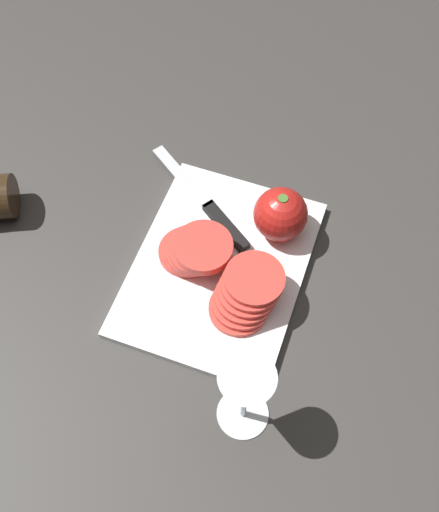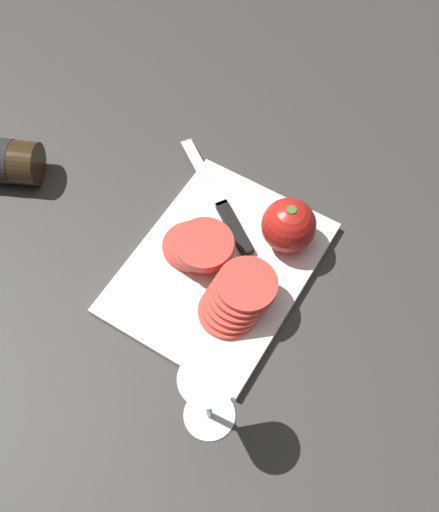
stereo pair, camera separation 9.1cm
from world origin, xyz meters
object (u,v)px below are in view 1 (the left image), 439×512
(wine_glass, at_px, (246,391))
(whole_tomato, at_px, (280,214))
(tomato_slice_stack_near, at_px, (195,249))
(knife, at_px, (217,216))
(tomato_slice_stack_far, at_px, (246,294))

(wine_glass, relative_size, whole_tomato, 1.86)
(wine_glass, distance_m, whole_tomato, 0.31)
(whole_tomato, relative_size, tomato_slice_stack_near, 0.70)
(wine_glass, xyz_separation_m, tomato_slice_stack_near, (0.20, 0.15, -0.06))
(wine_glass, relative_size, knife, 0.72)
(knife, distance_m, tomato_slice_stack_far, 0.16)
(knife, height_order, tomato_slice_stack_near, tomato_slice_stack_near)
(whole_tomato, bearing_deg, tomato_slice_stack_near, 132.10)
(tomato_slice_stack_near, bearing_deg, wine_glass, -144.24)
(knife, relative_size, tomato_slice_stack_near, 1.81)
(knife, bearing_deg, wine_glass, 150.93)
(tomato_slice_stack_near, height_order, tomato_slice_stack_far, same)
(wine_glass, distance_m, tomato_slice_stack_near, 0.26)
(tomato_slice_stack_far, bearing_deg, whole_tomato, -3.34)
(whole_tomato, xyz_separation_m, tomato_slice_stack_near, (-0.10, 0.11, -0.01))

